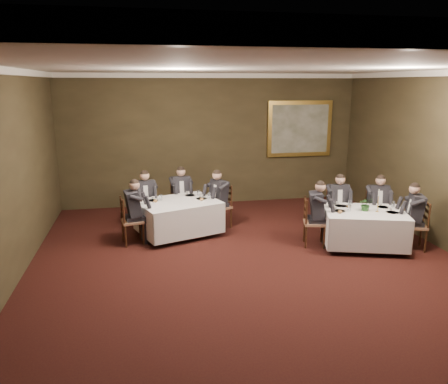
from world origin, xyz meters
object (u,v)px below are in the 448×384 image
object	(u,v)px
diner_main_endleft	(315,221)
candlestick	(378,203)
chair_main_backright	(375,222)
diner_main_backright	(376,212)
diner_main_endright	(415,224)
chair_sec_backright	(181,210)
chair_main_endleft	(313,232)
chair_sec_backleft	(146,215)
painting	(300,129)
diner_main_backleft	(337,211)
chair_main_backleft	(336,221)
chair_sec_endright	(220,215)
chair_sec_endleft	(132,230)
diner_sec_backright	(181,201)
diner_sec_backleft	(145,206)
table_second	(179,215)
diner_sec_endright	(220,206)
diner_sec_endleft	(132,220)
centerpiece	(366,204)
chair_main_endright	(414,235)
table_main	(364,226)

from	to	relation	value
diner_main_endleft	candlestick	world-z (taller)	diner_main_endleft
chair_main_backright	diner_main_backright	bearing A→B (deg)	90.00
diner_main_endright	chair_sec_backright	size ratio (longest dim) A/B	1.35
chair_main_endleft	chair_sec_backleft	distance (m)	3.82
chair_sec_backleft	painting	world-z (taller)	painting
diner_main_backleft	chair_main_backleft	bearing A→B (deg)	-90.00
painting	chair_sec_endright	bearing A→B (deg)	-141.64
chair_sec_backleft	chair_main_endleft	bearing A→B (deg)	142.97
chair_main_backleft	chair_sec_endleft	xyz separation A→B (m)	(-4.44, 0.20, 0.00)
chair_main_backleft	diner_sec_backright	world-z (taller)	diner_sec_backright
diner_sec_backleft	chair_sec_endright	world-z (taller)	diner_sec_backleft
table_second	chair_sec_endright	xyz separation A→B (m)	(0.99, 0.35, -0.17)
diner_main_backright	chair_sec_endleft	bearing A→B (deg)	7.01
chair_sec_backright	painting	size ratio (longest dim) A/B	0.54
diner_sec_endright	diner_sec_endleft	xyz separation A→B (m)	(-1.96, -0.69, 0.00)
diner_sec_backleft	diner_sec_endright	distance (m)	1.71
diner_main_endleft	chair_sec_endleft	xyz separation A→B (m)	(-3.66, 0.81, -0.23)
diner_main_backright	chair_sec_backright	size ratio (longest dim) A/B	1.35
centerpiece	diner_main_backleft	bearing A→B (deg)	102.06
diner_main_backleft	chair_sec_backright	world-z (taller)	diner_main_backleft
chair_sec_backright	candlestick	world-z (taller)	candlestick
chair_sec_backleft	diner_sec_endright	xyz separation A→B (m)	(1.68, -0.31, 0.23)
chair_main_endright	chair_sec_endright	bearing A→B (deg)	80.23
diner_main_endleft	candlestick	xyz separation A→B (m)	(1.15, -0.38, 0.43)
diner_sec_backright	painting	size ratio (longest dim) A/B	0.73
painting	diner_sec_backleft	bearing A→B (deg)	-157.59
chair_main_backright	candlestick	xyz separation A→B (m)	(-0.43, -0.75, 0.65)
diner_sec_endleft	centerpiece	bearing A→B (deg)	66.37
diner_main_backright	chair_sec_backleft	size ratio (longest dim) A/B	1.35
diner_main_backleft	diner_sec_endleft	size ratio (longest dim) A/B	1.00
diner_main_backright	diner_sec_backright	size ratio (longest dim) A/B	1.00
chair_main_backright	diner_sec_backleft	bearing A→B (deg)	-4.20
chair_main_backright	diner_sec_backleft	world-z (taller)	diner_sec_backleft
table_second	diner_main_endright	size ratio (longest dim) A/B	1.48
chair_sec_backright	diner_sec_endright	xyz separation A→B (m)	(0.84, -0.61, 0.23)
chair_main_backright	diner_sec_endleft	bearing A→B (deg)	7.11
diner_sec_endright	chair_main_endleft	bearing A→B (deg)	-158.43
diner_main_endleft	chair_main_endright	xyz separation A→B (m)	(1.90, -0.57, -0.23)
chair_main_backleft	chair_sec_backleft	size ratio (longest dim) A/B	1.00
diner_main_backleft	diner_main_endleft	distance (m)	0.98
diner_main_backleft	diner_main_endleft	world-z (taller)	same
chair_main_endleft	chair_main_backleft	bearing A→B (deg)	143.49
diner_main_endleft	chair_sec_backleft	size ratio (longest dim) A/B	1.35
diner_main_endright	candlestick	xyz separation A→B (m)	(-0.74, 0.19, 0.43)
diner_main_backright	table_main	bearing A→B (deg)	57.29
diner_main_endleft	diner_sec_backleft	distance (m)	3.82
table_main	diner_sec_endleft	size ratio (longest dim) A/B	1.39
diner_main_endright	chair_sec_endleft	bearing A→B (deg)	96.42
diner_sec_backright	table_second	bearing A→B (deg)	74.17
diner_sec_endright	candlestick	distance (m)	3.44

